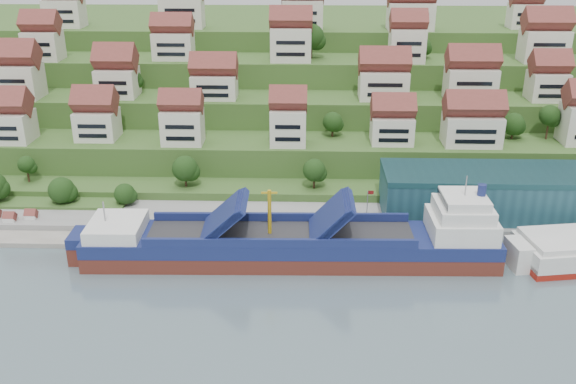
{
  "coord_description": "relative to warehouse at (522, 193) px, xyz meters",
  "views": [
    {
      "loc": [
        5.18,
        -112.16,
        61.18
      ],
      "look_at": [
        1.38,
        14.0,
        8.0
      ],
      "focal_mm": 40.0,
      "sensor_mm": 36.0,
      "label": 1
    }
  ],
  "objects": [
    {
      "name": "ground",
      "position": [
        -52.0,
        -17.0,
        -7.2
      ],
      "size": [
        300.0,
        300.0,
        0.0
      ],
      "primitive_type": "plane",
      "color": "slate",
      "rests_on": "ground"
    },
    {
      "name": "pebble_beach",
      "position": [
        -110.0,
        -5.0,
        -6.7
      ],
      "size": [
        45.0,
        20.0,
        1.0
      ],
      "primitive_type": "cube",
      "color": "gray",
      "rests_on": "ground"
    },
    {
      "name": "warehouse",
      "position": [
        0.0,
        0.0,
        0.0
      ],
      "size": [
        60.0,
        15.0,
        10.0
      ],
      "primitive_type": "cube",
      "color": "#1F4A56",
      "rests_on": "quay"
    },
    {
      "name": "cargo_ship",
      "position": [
        -47.36,
        -18.26,
        -3.85
      ],
      "size": [
        79.82,
        13.92,
        17.67
      ],
      "rotation": [
        0.0,
        0.0,
        0.02
      ],
      "color": "#58241B",
      "rests_on": "ground"
    },
    {
      "name": "hillside",
      "position": [
        -52.0,
        86.55,
        3.46
      ],
      "size": [
        260.0,
        128.0,
        31.0
      ],
      "color": "#2D4C1E",
      "rests_on": "ground"
    },
    {
      "name": "beach_huts",
      "position": [
        -112.0,
        -6.25,
        -5.1
      ],
      "size": [
        14.4,
        3.7,
        2.2
      ],
      "color": "white",
      "rests_on": "pebble_beach"
    },
    {
      "name": "flagpole",
      "position": [
        -33.89,
        -7.0,
        -0.32
      ],
      "size": [
        1.28,
        0.16,
        8.0
      ],
      "color": "gray",
      "rests_on": "quay"
    },
    {
      "name": "quay",
      "position": [
        -32.0,
        -2.0,
        -6.1
      ],
      "size": [
        180.0,
        14.0,
        2.2
      ],
      "primitive_type": "cube",
      "color": "gray",
      "rests_on": "ground"
    },
    {
      "name": "hillside_trees",
      "position": [
        -63.27,
        27.69,
        9.6
      ],
      "size": [
        139.0,
        62.86,
        32.19
      ],
      "color": "#1F4216",
      "rests_on": "ground"
    },
    {
      "name": "hillside_village",
      "position": [
        -50.92,
        44.4,
        17.44
      ],
      "size": [
        158.71,
        62.46,
        29.33
      ],
      "color": "silver",
      "rests_on": "ground"
    }
  ]
}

